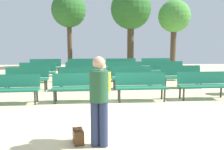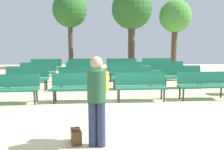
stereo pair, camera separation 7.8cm
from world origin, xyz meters
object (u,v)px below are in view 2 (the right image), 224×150
object	(u,v)px
bench_r1_c2	(132,76)
bench_r1_c0	(27,77)
bench_r0_c0	(12,87)
tree_2	(132,10)
bench_r2_c0	(38,71)
bench_r2_c3	(167,69)
visitor_with_backpack	(97,96)
handbag	(76,136)
bench_r3_c1	(83,66)
bench_r0_c3	(202,84)
bench_r3_c3	(157,65)
tree_0	(70,11)
bench_r3_c0	(46,66)
bench_r0_c2	(141,85)
bench_r0_c1	(78,86)
bench_r2_c2	(125,70)
bench_r2_c1	(83,70)
tree_1	(175,17)
bench_r3_c2	(122,66)
bench_r1_c1	(80,77)
bench_r1_c3	(182,75)

from	to	relation	value
bench_r1_c2	bench_r1_c0	bearing A→B (deg)	179.48
bench_r0_c0	tree_2	xyz separation A→B (m)	(4.49, 8.38, 3.19)
bench_r2_c0	bench_r2_c3	size ratio (longest dim) A/B	1.01
visitor_with_backpack	handbag	size ratio (longest dim) A/B	4.66
bench_r2_c3	bench_r3_c1	xyz separation A→B (m)	(-4.05, 1.55, 0.00)
bench_r0_c3	bench_r3_c3	world-z (taller)	same
bench_r2_c0	bench_r3_c3	bearing A→B (deg)	16.18
bench_r0_c3	bench_r3_c3	size ratio (longest dim) A/B	0.99
tree_0	tree_2	distance (m)	4.04
bench_r0_c3	bench_r2_c0	bearing A→B (deg)	150.17
bench_r0_c3	bench_r3_c0	world-z (taller)	same
bench_r3_c0	bench_r0_c2	bearing A→B (deg)	-54.28
bench_r0_c0	tree_2	bearing A→B (deg)	57.84
tree_2	bench_r0_c1	bearing A→B (deg)	-107.18
bench_r2_c0	bench_r2_c2	size ratio (longest dim) A/B	1.00
bench_r2_c1	tree_0	xyz separation A→B (m)	(-1.31, 5.41, 3.20)
bench_r1_c2	tree_1	size ratio (longest dim) A/B	0.38
bench_r0_c3	bench_r2_c0	distance (m)	6.90
bench_r0_c0	bench_r3_c0	xyz separation A→B (m)	(-0.28, 5.34, 0.00)
bench_r0_c1	bench_r3_c2	bearing A→B (deg)	69.21
bench_r3_c1	visitor_with_backpack	world-z (taller)	visitor_with_backpack
bench_r3_c2	visitor_with_backpack	world-z (taller)	visitor_with_backpack
bench_r3_c0	bench_r2_c1	bearing A→B (deg)	-42.67
handbag	bench_r1_c1	bearing A→B (deg)	94.89
bench_r1_c0	handbag	xyz separation A→B (m)	(2.39, -4.67, -0.37)
bench_r2_c0	bench_r0_c3	bearing A→B (deg)	-31.04
bench_r3_c1	bench_r3_c2	xyz separation A→B (m)	(2.03, 0.07, 0.00)
bench_r2_c2	tree_2	xyz separation A→B (m)	(0.75, 4.62, 3.19)
bench_r0_c3	tree_2	distance (m)	8.74
tree_1	bench_r2_c3	bearing A→B (deg)	-109.89
bench_r1_c1	bench_r3_c2	xyz separation A→B (m)	(1.82, 3.64, 0.00)
bench_r0_c2	bench_r1_c0	size ratio (longest dim) A/B	0.99
bench_r3_c3	bench_r2_c3	bearing A→B (deg)	-91.44
tree_1	handbag	distance (m)	11.95
bench_r1_c0	bench_r3_c3	distance (m)	6.90
tree_1	visitor_with_backpack	xyz separation A→B (m)	(-4.39, -10.62, -2.25)
bench_r2_c2	bench_r3_c1	size ratio (longest dim) A/B	1.01
bench_r1_c0	bench_r3_c2	bearing A→B (deg)	41.01
bench_r3_c2	bench_r2_c1	bearing A→B (deg)	-136.96
bench_r0_c0	bench_r0_c3	bearing A→B (deg)	-0.40
bench_r0_c2	bench_r3_c3	distance (m)	5.67
bench_r2_c0	visitor_with_backpack	distance (m)	7.11
bench_r1_c3	visitor_with_backpack	bearing A→B (deg)	-123.46
bench_r0_c3	tree_1	bearing A→B (deg)	78.65
bench_r1_c2	bench_r1_c3	distance (m)	1.98
bench_r2_c3	bench_r0_c1	bearing A→B (deg)	-137.22
bench_r2_c1	bench_r0_c0	bearing A→B (deg)	-118.23
bench_r3_c1	bench_r3_c3	xyz separation A→B (m)	(3.96, 0.20, 0.00)
bench_r0_c0	bench_r0_c3	world-z (taller)	same
visitor_with_backpack	bench_r2_c0	bearing A→B (deg)	-52.49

